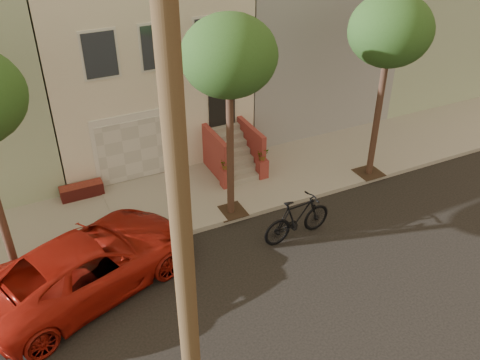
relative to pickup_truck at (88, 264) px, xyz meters
name	(u,v)px	position (x,y,z in m)	size (l,w,h in m)	color
ground	(260,305)	(3.76, -2.57, -0.80)	(90.00, 90.00, 0.00)	black
sidewalk	(186,198)	(3.76, 2.78, -0.73)	(40.00, 3.70, 0.15)	gray
house_row	(126,46)	(3.76, 8.62, 2.84)	(33.10, 11.70, 7.00)	#BEB5A2
tree_mid	(229,57)	(4.76, 1.33, 4.46)	(2.70, 2.57, 6.30)	#2D2116
tree_right	(390,32)	(10.26, 1.33, 4.46)	(2.70, 2.57, 6.30)	#2D2116
pickup_truck	(88,264)	(0.00, 0.00, 0.00)	(2.66, 5.76, 1.60)	#A0190F
motorcycle	(298,218)	(6.08, -0.55, -0.10)	(0.66, 2.34, 1.41)	black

